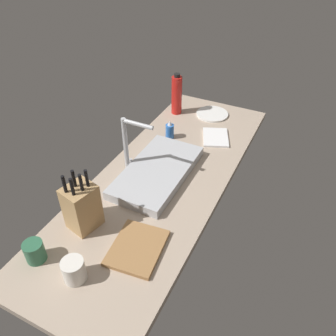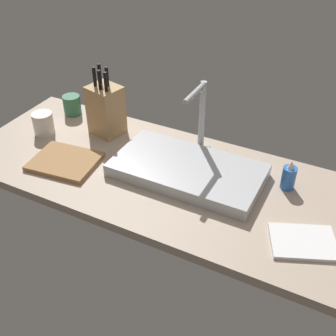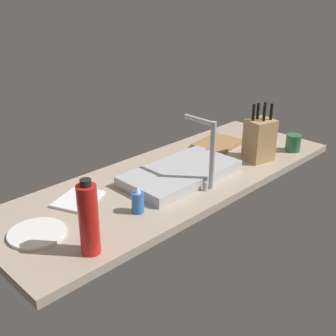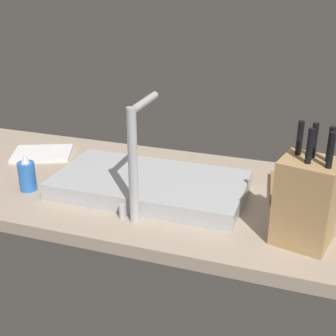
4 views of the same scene
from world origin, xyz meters
TOP-DOWN VIEW (x-y plane):
  - countertop_slab at (0.00, 0.00)cm, footprint 175.21×61.76cm
  - sink_basin at (-0.88, 3.37)cm, footprint 54.34×28.62cm
  - faucet at (-2.78, 17.74)cm, footprint 5.50×17.05cm
  - knife_block at (-44.17, 15.84)cm, footprint 14.89×13.75cm
  - cutting_board at (-45.79, -11.11)cm, footprint 26.51×22.45cm
  - soap_bottle at (33.48, 13.13)cm, footprint 4.95×4.95cm
  - water_bottle at (62.25, 22.31)cm, footprint 6.70×6.70cm
  - dinner_plate at (69.84, 0.11)cm, footprint 20.67×20.67cm
  - dish_towel at (44.74, -11.48)cm, footprint 23.58×20.87cm
  - coffee_mug at (-67.25, 21.87)cm, footprint 7.79×7.79cm
  - ceramic_cup at (-67.42, 2.74)cm, footprint 8.52×8.52cm

SIDE VIEW (x-z plane):
  - countertop_slab at x=0.00cm, z-range 0.00..3.50cm
  - dinner_plate at x=69.84cm, z-range 3.50..4.70cm
  - dish_towel at x=44.74cm, z-range 3.50..4.70cm
  - cutting_board at x=-45.79cm, z-range 3.50..5.30cm
  - sink_basin at x=-0.88cm, z-range 3.50..8.27cm
  - coffee_mug at x=-67.25cm, z-range 3.50..12.41cm
  - ceramic_cup at x=-67.42cm, z-range 3.50..12.93cm
  - soap_bottle at x=33.48cm, z-range 2.61..13.92cm
  - knife_block at x=-44.17cm, z-range -0.10..28.69cm
  - water_bottle at x=62.25cm, z-range 2.75..29.66cm
  - faucet at x=-2.78cm, z-range 6.57..36.74cm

